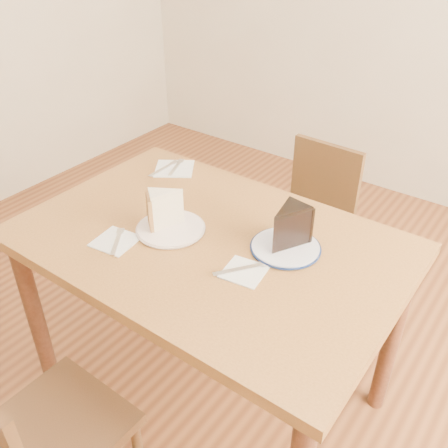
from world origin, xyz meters
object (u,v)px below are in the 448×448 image
at_px(table, 209,263).
at_px(chair_far, 308,223).
at_px(chair_near, 40,437).
at_px(carrot_cake, 167,209).
at_px(plate_navy, 285,248).
at_px(chocolate_cake, 286,229).
at_px(plate_cream, 171,229).

relative_size(table, chair_far, 1.56).
bearing_deg(table, chair_near, -98.51).
distance_m(chair_near, carrot_cake, 0.74).
xyz_separation_m(chair_near, chair_far, (0.10, 1.35, 0.02)).
distance_m(table, carrot_cake, 0.22).
distance_m(plate_navy, chocolate_cake, 0.06).
distance_m(table, plate_navy, 0.26).
xyz_separation_m(plate_navy, carrot_cake, (-0.37, -0.12, 0.06)).
bearing_deg(plate_cream, chair_far, 80.31).
bearing_deg(carrot_cake, chocolate_cake, 58.22).
bearing_deg(plate_cream, plate_navy, 20.17).
xyz_separation_m(table, plate_cream, (-0.12, -0.04, 0.10)).
xyz_separation_m(plate_cream, carrot_cake, (-0.02, 0.01, 0.06)).
relative_size(plate_navy, carrot_cake, 1.87).
xyz_separation_m(table, chair_far, (0.00, 0.71, -0.22)).
distance_m(chair_far, chocolate_cake, 0.76).
height_order(plate_cream, chocolate_cake, chocolate_cake).
xyz_separation_m(table, chair_near, (-0.10, -0.64, -0.25)).
bearing_deg(chair_far, table, 92.21).
bearing_deg(chair_near, chocolate_cake, 67.49).
relative_size(chair_near, plate_navy, 3.54).
xyz_separation_m(chair_far, plate_navy, (0.22, -0.62, 0.33)).
relative_size(table, chair_near, 1.65).
relative_size(chair_near, plate_cream, 3.43).
xyz_separation_m(plate_cream, plate_navy, (0.35, 0.13, 0.00)).
height_order(chair_far, carrot_cake, carrot_cake).
bearing_deg(chocolate_cake, carrot_cake, 26.96).
height_order(chair_near, plate_cream, plate_cream).
xyz_separation_m(chair_far, plate_cream, (-0.13, -0.74, 0.33)).
height_order(chair_far, plate_cream, chair_far).
bearing_deg(plate_navy, chair_near, -113.61).
xyz_separation_m(plate_navy, chocolate_cake, (-0.00, 0.00, 0.06)).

